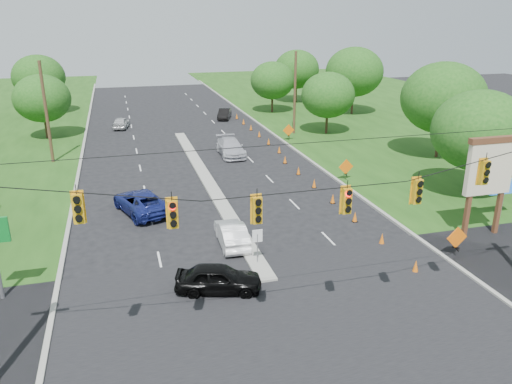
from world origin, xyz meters
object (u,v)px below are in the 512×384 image
object	(u,v)px
black_sedan	(218,278)
blue_pickup	(141,202)
white_sedan	(232,234)
pylon_sign	(491,171)

from	to	relation	value
black_sedan	blue_pickup	world-z (taller)	blue_pickup
black_sedan	white_sedan	size ratio (longest dim) A/B	0.99
pylon_sign	blue_pickup	size ratio (longest dim) A/B	1.12
white_sedan	blue_pickup	world-z (taller)	blue_pickup
pylon_sign	white_sedan	distance (m)	15.65
black_sedan	white_sedan	xyz separation A→B (m)	(1.79, 4.95, -0.02)
pylon_sign	blue_pickup	distance (m)	22.05
white_sedan	black_sedan	bearing A→B (deg)	72.01
blue_pickup	pylon_sign	bearing A→B (deg)	136.69
white_sedan	pylon_sign	bearing A→B (deg)	171.93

